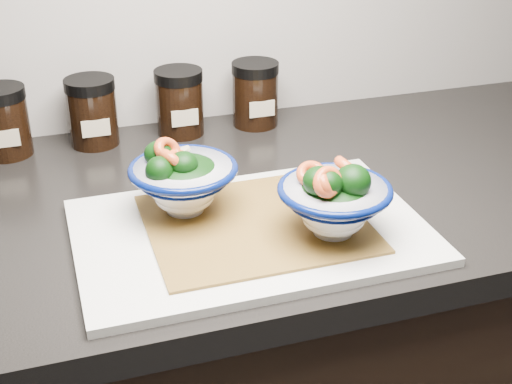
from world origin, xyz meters
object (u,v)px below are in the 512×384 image
object	(u,v)px
bowl_left	(182,180)
spice_jar_c	(180,102)
spice_jar_b	(92,112)
spice_jar_d	(255,94)
cutting_board	(250,232)
spice_jar_a	(3,121)
bowl_right	(334,200)

from	to	relation	value
bowl_left	spice_jar_c	size ratio (longest dim) A/B	1.28
bowl_left	spice_jar_b	distance (m)	0.31
spice_jar_b	spice_jar_d	size ratio (longest dim) A/B	1.00
bowl_left	cutting_board	bearing A→B (deg)	-41.86
cutting_board	bowl_left	xyz separation A→B (m)	(-0.07, 0.07, 0.06)
cutting_board	spice_jar_d	distance (m)	0.39
spice_jar_a	spice_jar_b	distance (m)	0.14
cutting_board	spice_jar_c	xyz separation A→B (m)	(-0.01, 0.36, 0.05)
spice_jar_b	spice_jar_a	bearing A→B (deg)	180.00
spice_jar_c	spice_jar_d	size ratio (longest dim) A/B	1.00
bowl_right	spice_jar_d	xyz separation A→B (m)	(0.03, 0.41, -0.01)
bowl_right	bowl_left	bearing A→B (deg)	145.25
spice_jar_a	spice_jar_c	size ratio (longest dim) A/B	1.00
bowl_left	bowl_right	world-z (taller)	bowl_right
bowl_right	spice_jar_a	size ratio (longest dim) A/B	1.28
spice_jar_a	spice_jar_b	xyz separation A→B (m)	(0.14, 0.00, 0.00)
bowl_right	spice_jar_d	bearing A→B (deg)	85.86
spice_jar_b	spice_jar_d	xyz separation A→B (m)	(0.28, 0.00, 0.00)
bowl_left	spice_jar_b	bearing A→B (deg)	105.72
cutting_board	bowl_left	size ratio (longest dim) A/B	3.10
spice_jar_a	spice_jar_b	size ratio (longest dim) A/B	1.00
spice_jar_c	spice_jar_d	bearing A→B (deg)	0.00
bowl_right	spice_jar_c	size ratio (longest dim) A/B	1.28
bowl_right	spice_jar_d	distance (m)	0.42
spice_jar_b	cutting_board	bearing A→B (deg)	-66.63
spice_jar_a	spice_jar_b	bearing A→B (deg)	0.00
bowl_left	bowl_right	distance (m)	0.20
cutting_board	spice_jar_b	xyz separation A→B (m)	(-0.16, 0.36, 0.05)
bowl_right	spice_jar_b	size ratio (longest dim) A/B	1.28
cutting_board	spice_jar_d	size ratio (longest dim) A/B	3.98
spice_jar_d	spice_jar_b	bearing A→B (deg)	180.00
spice_jar_b	spice_jar_c	world-z (taller)	same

